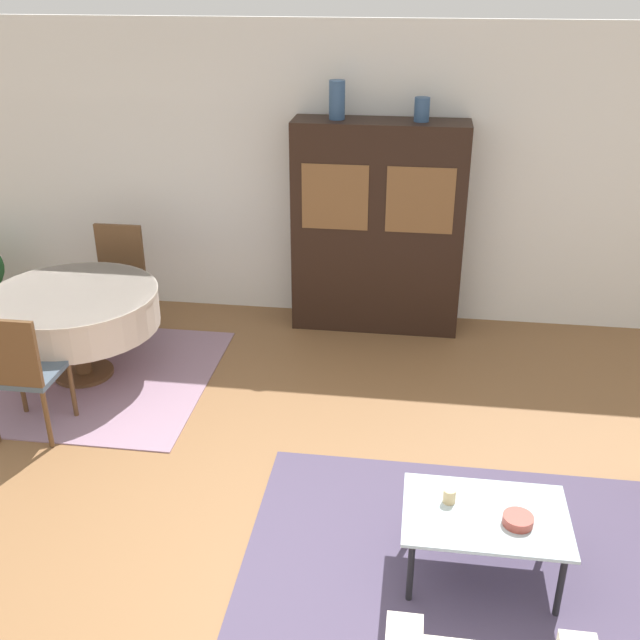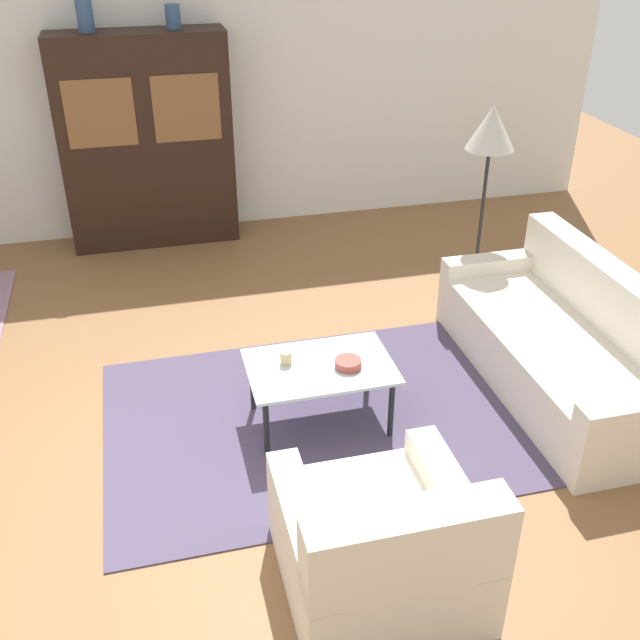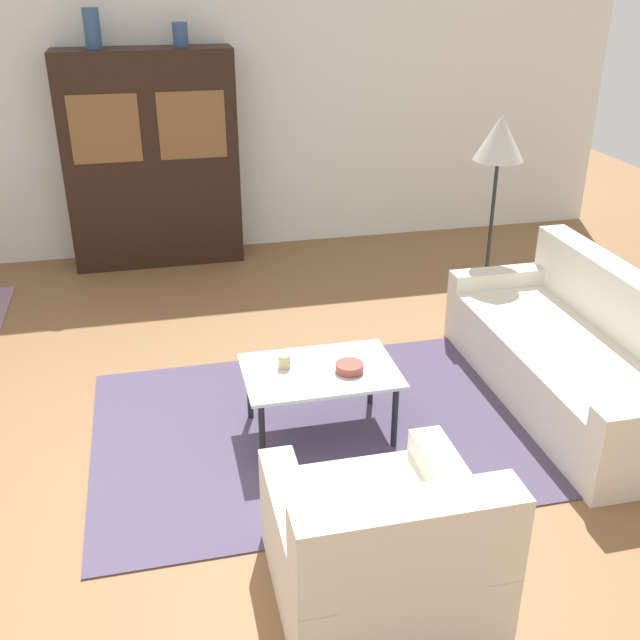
# 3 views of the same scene
# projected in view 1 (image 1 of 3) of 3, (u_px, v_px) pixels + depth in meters

# --- Properties ---
(ground_plane) EXTENTS (14.00, 14.00, 0.00)m
(ground_plane) POSITION_uv_depth(u_px,v_px,m) (250.00, 577.00, 4.19)
(ground_plane) COLOR brown
(wall_back) EXTENTS (10.00, 0.06, 2.70)m
(wall_back) POSITION_uv_depth(u_px,v_px,m) (332.00, 176.00, 6.85)
(wall_back) COLOR white
(wall_back) RESTS_ON ground_plane
(area_rug) EXTENTS (2.70, 1.91, 0.01)m
(area_rug) POSITION_uv_depth(u_px,v_px,m) (480.00, 570.00, 4.23)
(area_rug) COLOR #4C425B
(area_rug) RESTS_ON ground_plane
(dining_rug) EXTENTS (2.14, 1.89, 0.01)m
(dining_rug) POSITION_uv_depth(u_px,v_px,m) (82.00, 376.00, 6.22)
(dining_rug) COLOR gray
(dining_rug) RESTS_ON ground_plane
(coffee_table) EXTENTS (0.89, 0.60, 0.42)m
(coffee_table) POSITION_uv_depth(u_px,v_px,m) (485.00, 520.00, 4.04)
(coffee_table) COLOR black
(coffee_table) RESTS_ON area_rug
(display_cabinet) EXTENTS (1.52, 0.44, 1.91)m
(display_cabinet) POSITION_uv_depth(u_px,v_px,m) (378.00, 228.00, 6.73)
(display_cabinet) COLOR black
(display_cabinet) RESTS_ON ground_plane
(dining_table) EXTENTS (1.34, 1.34, 0.74)m
(dining_table) POSITION_uv_depth(u_px,v_px,m) (75.00, 310.00, 5.98)
(dining_table) COLOR brown
(dining_table) RESTS_ON dining_rug
(dining_chair_near) EXTENTS (0.44, 0.44, 0.98)m
(dining_chair_near) POSITION_uv_depth(u_px,v_px,m) (20.00, 369.00, 5.20)
(dining_chair_near) COLOR brown
(dining_chair_near) RESTS_ON dining_rug
(dining_chair_far) EXTENTS (0.44, 0.44, 0.98)m
(dining_chair_far) POSITION_uv_depth(u_px,v_px,m) (118.00, 273.00, 6.80)
(dining_chair_far) COLOR brown
(dining_chair_far) RESTS_ON dining_rug
(cup) EXTENTS (0.07, 0.07, 0.08)m
(cup) POSITION_uv_depth(u_px,v_px,m) (449.00, 496.00, 4.09)
(cup) COLOR tan
(cup) RESTS_ON coffee_table
(bowl) EXTENTS (0.16, 0.16, 0.05)m
(bowl) POSITION_uv_depth(u_px,v_px,m) (518.00, 520.00, 3.94)
(bowl) COLOR #9E4238
(bowl) RESTS_ON coffee_table
(vase_tall) EXTENTS (0.14, 0.14, 0.32)m
(vase_tall) POSITION_uv_depth(u_px,v_px,m) (337.00, 100.00, 6.29)
(vase_tall) COLOR #33517A
(vase_tall) RESTS_ON display_cabinet
(vase_short) EXTENTS (0.13, 0.13, 0.20)m
(vase_short) POSITION_uv_depth(u_px,v_px,m) (422.00, 109.00, 6.23)
(vase_short) COLOR #33517A
(vase_short) RESTS_ON display_cabinet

